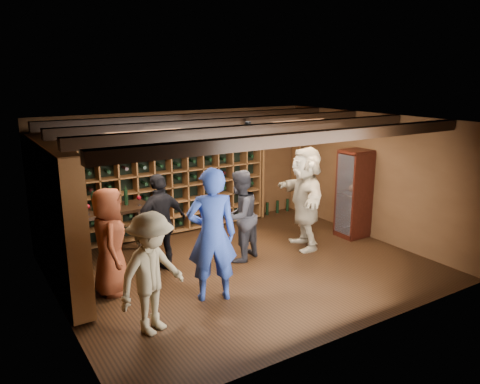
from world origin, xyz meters
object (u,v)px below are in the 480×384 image
guest_woman_black (161,224)px  display_cabinet (354,195)px  tasting_table (114,215)px  guest_red_floral (110,242)px  man_blue_shirt (212,235)px  guest_beige (305,198)px  guest_khaki (152,273)px  man_grey_suit (240,216)px

guest_woman_black → display_cabinet: bearing=161.6°
guest_woman_black → tasting_table: bearing=-71.1°
guest_woman_black → guest_red_floral: bearing=7.4°
man_blue_shirt → guest_beige: bearing=-138.9°
guest_woman_black → guest_khaki: 1.90m
man_grey_suit → tasting_table: bearing=-54.3°
guest_khaki → tasting_table: bearing=60.3°
man_grey_suit → guest_red_floral: bearing=-21.7°
display_cabinet → tasting_table: 4.67m
display_cabinet → tasting_table: size_ratio=1.30×
man_blue_shirt → guest_red_floral: 1.55m
guest_woman_black → man_blue_shirt: bearing=88.1°
guest_red_floral → guest_woman_black: guest_woman_black is taller
man_blue_shirt → tasting_table: size_ratio=1.47×
tasting_table → man_blue_shirt: bearing=-75.6°
guest_red_floral → tasting_table: guest_red_floral is taller
man_blue_shirt → guest_khaki: size_ratio=1.24×
guest_red_floral → guest_khaki: 1.37m
tasting_table → display_cabinet: bearing=-20.8°
guest_red_floral → guest_woman_black: (0.96, 0.34, 0.02)m
man_grey_suit → guest_red_floral: size_ratio=1.00×
man_blue_shirt → guest_red_floral: man_blue_shirt is taller
guest_red_floral → guest_khaki: bearing=-160.8°
guest_beige → man_blue_shirt: bearing=-50.1°
man_grey_suit → tasting_table: (-1.89, 1.12, 0.03)m
guest_woman_black → guest_khaki: guest_woman_black is taller
man_grey_suit → man_blue_shirt: bearing=19.3°
man_blue_shirt → man_grey_suit: size_ratio=1.21×
guest_khaki → tasting_table: (0.32, 2.57, 0.05)m
display_cabinet → guest_khaki: (-4.82, -1.29, -0.06)m
guest_khaki → tasting_table: guest_khaki is taller
guest_woman_black → tasting_table: (-0.52, 0.86, 0.01)m
guest_khaki → guest_beige: guest_beige is taller
man_grey_suit → guest_beige: size_ratio=0.84×
guest_beige → tasting_table: 3.50m
man_grey_suit → guest_woman_black: size_ratio=0.97×
guest_beige → display_cabinet: bearing=107.2°
man_grey_suit → guest_woman_black: bearing=-34.6°
guest_khaki → man_blue_shirt: bearing=-2.5°
guest_red_floral → tasting_table: bearing=-5.7°
guest_khaki → guest_beige: size_ratio=0.83×
man_grey_suit → guest_beige: 1.40m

